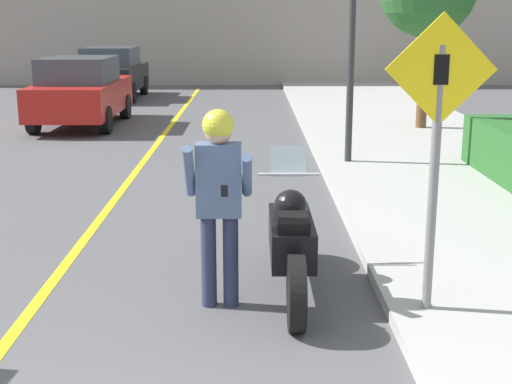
{
  "coord_description": "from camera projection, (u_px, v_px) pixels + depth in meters",
  "views": [
    {
      "loc": [
        1.41,
        -3.13,
        2.57
      ],
      "look_at": [
        1.45,
        3.54,
        0.95
      ],
      "focal_mm": 50.0,
      "sensor_mm": 36.0,
      "label": 1
    }
  ],
  "objects": [
    {
      "name": "motorcycle",
      "position": [
        291.0,
        241.0,
        6.78
      ],
      "size": [
        0.62,
        2.38,
        1.31
      ],
      "color": "black",
      "rests_on": "ground"
    },
    {
      "name": "traffic_light",
      "position": [
        353.0,
        6.0,
        11.97
      ],
      "size": [
        0.26,
        0.3,
        3.84
      ],
      "color": "#2D2D30",
      "rests_on": "sidewalk_curb"
    },
    {
      "name": "parked_car_black",
      "position": [
        112.0,
        72.0,
        23.44
      ],
      "size": [
        1.88,
        4.2,
        1.68
      ],
      "color": "black",
      "rests_on": "ground"
    },
    {
      "name": "person_biker",
      "position": [
        219.0,
        187.0,
        6.31
      ],
      "size": [
        0.59,
        0.49,
        1.82
      ],
      "color": "#282D4C",
      "rests_on": "ground"
    },
    {
      "name": "crossing_sign",
      "position": [
        437.0,
        137.0,
        5.85
      ],
      "size": [
        0.91,
        0.08,
        2.51
      ],
      "color": "slate",
      "rests_on": "sidewalk_curb"
    },
    {
      "name": "road_center_line",
      "position": [
        101.0,
        217.0,
        9.47
      ],
      "size": [
        0.12,
        36.0,
        0.01
      ],
      "color": "yellow",
      "rests_on": "ground"
    },
    {
      "name": "parked_car_red",
      "position": [
        81.0,
        91.0,
        17.39
      ],
      "size": [
        1.88,
        4.2,
        1.68
      ],
      "color": "black",
      "rests_on": "ground"
    }
  ]
}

